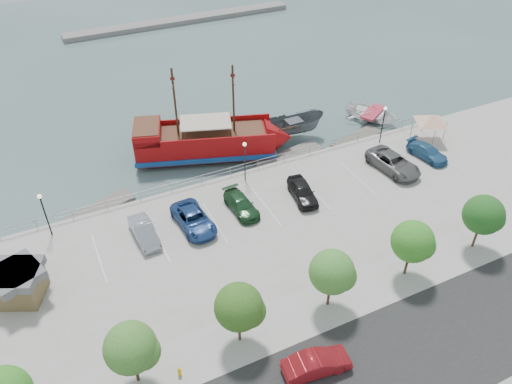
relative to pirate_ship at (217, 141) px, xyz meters
name	(u,v)px	position (x,y,z in m)	size (l,w,h in m)	color
ground	(276,228)	(0.24, -13.16, -1.78)	(160.00, 160.00, 0.00)	#435B59
street	(390,365)	(0.24, -29.16, -0.77)	(100.00, 8.00, 0.04)	black
sidewalk	(339,299)	(0.24, -23.16, -0.76)	(100.00, 4.00, 0.05)	#9C9A95
seawall_railing	(240,169)	(0.24, -5.36, -0.25)	(50.00, 0.06, 1.00)	gray
far_shore	(181,20)	(10.24, 41.84, -1.38)	(40.00, 3.00, 0.80)	gray
pirate_ship	(217,141)	(0.00, 0.00, 0.00)	(17.12, 9.49, 10.61)	#96080B
patrol_boat	(294,128)	(9.11, -0.34, -0.45)	(2.58, 6.85, 2.65)	#4F5559
speedboat	(372,116)	(19.52, -0.95, -1.11)	(4.59, 6.42, 1.33)	white
dock_west	(99,209)	(-13.41, -3.96, -1.58)	(6.77, 1.93, 0.39)	#6E665D
dock_mid	(291,157)	(6.82, -3.96, -1.56)	(7.68, 2.20, 0.44)	slate
dock_east	(356,139)	(15.25, -3.96, -1.59)	(6.65, 1.90, 0.38)	#686256
shed	(19,283)	(-20.53, -12.80, 0.66)	(4.34, 4.34, 2.69)	brown
canopy_tent	(432,115)	(21.20, -8.36, 2.24)	(5.35, 5.35, 3.47)	slate
street_sedan	(317,363)	(-4.30, -27.40, -0.04)	(1.55, 4.45, 1.47)	maroon
fire_hydrant	(179,372)	(-12.29, -23.96, -0.38)	(0.25, 0.25, 0.73)	#EEBC08
lamp_post_left	(43,208)	(-17.76, -6.66, 2.16)	(0.36, 0.36, 4.28)	black
lamp_post_mid	(245,155)	(0.24, -6.66, 2.16)	(0.36, 0.36, 4.28)	black
lamp_post_right	(384,118)	(16.24, -6.66, 2.16)	(0.36, 0.36, 4.28)	black
tree_b	(133,349)	(-14.61, -23.23, 2.52)	(3.30, 3.20, 5.00)	#473321
tree_c	(241,308)	(-7.61, -23.23, 2.52)	(3.30, 3.20, 5.00)	#473321
tree_d	(334,273)	(-0.61, -23.23, 2.52)	(3.30, 3.20, 5.00)	#473321
tree_e	(415,242)	(6.39, -23.23, 2.52)	(3.30, 3.20, 5.00)	#473321
tree_f	(485,216)	(13.39, -23.23, 2.52)	(3.30, 3.20, 5.00)	#473321
parked_car_b	(144,232)	(-10.77, -10.54, -0.04)	(1.56, 4.48, 1.48)	#9297A4
parked_car_c	(194,220)	(-6.54, -10.86, -0.03)	(2.49, 5.41, 1.50)	navy
parked_car_d	(241,205)	(-1.99, -10.69, -0.11)	(1.88, 4.61, 1.34)	#1F4A27
parked_car_e	(303,191)	(3.83, -11.49, 0.01)	(1.85, 4.60, 1.57)	black
parked_car_g	(393,163)	(14.22, -11.40, 0.05)	(2.74, 5.94, 1.65)	slate
parked_car_h	(427,152)	(18.79, -11.14, -0.11)	(1.88, 4.62, 1.34)	#2E6390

